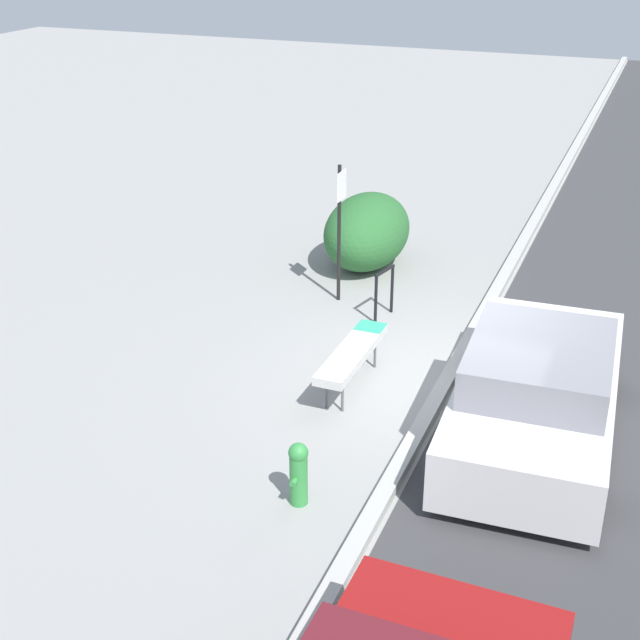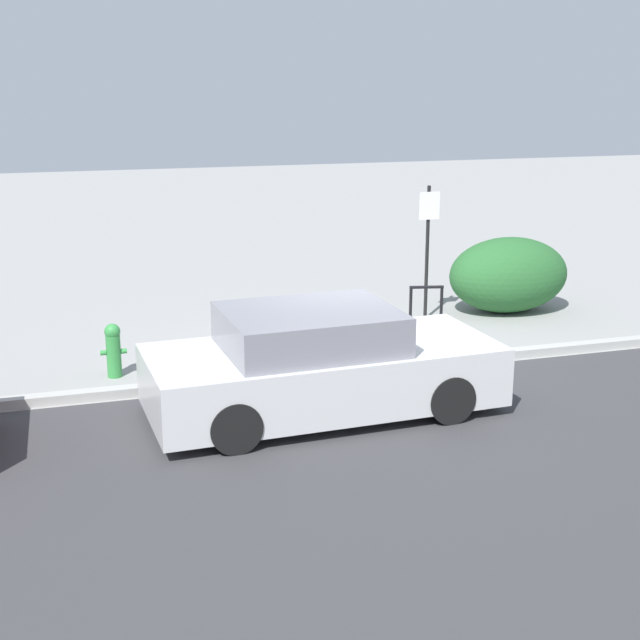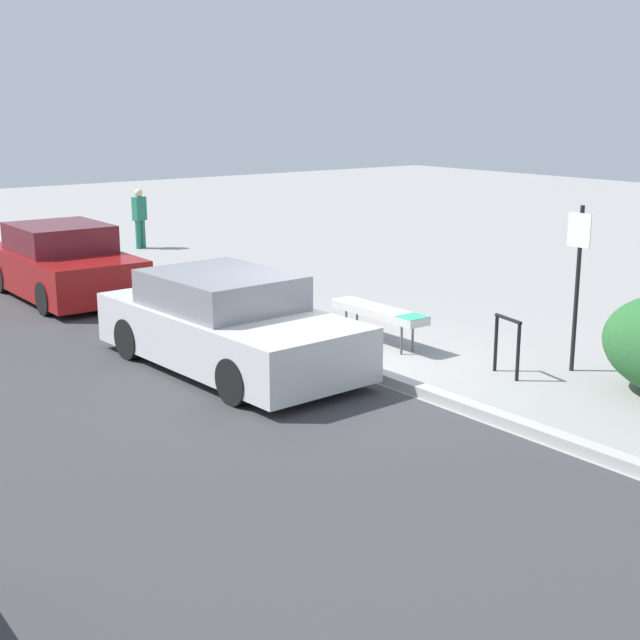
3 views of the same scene
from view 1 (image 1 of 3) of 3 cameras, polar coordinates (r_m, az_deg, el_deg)
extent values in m
plane|color=gray|center=(12.45, 8.17, -4.02)|extent=(60.00, 60.00, 0.00)
cube|color=#A8A8A3|center=(12.42, 8.18, -3.76)|extent=(60.00, 0.20, 0.13)
cylinder|color=#515156|center=(11.58, 1.45, -4.87)|extent=(0.04, 0.04, 0.45)
cylinder|color=#515156|center=(12.66, 3.54, -2.12)|extent=(0.04, 0.04, 0.45)
cylinder|color=#515156|center=(11.65, 0.42, -4.67)|extent=(0.04, 0.04, 0.45)
cylinder|color=#515156|center=(12.72, 2.59, -1.95)|extent=(0.04, 0.04, 0.45)
cube|color=silver|center=(12.01, 2.07, -2.14)|extent=(1.86, 0.42, 0.12)
cube|color=teal|center=(12.61, 3.25, -0.42)|extent=(0.36, 0.40, 0.01)
cylinder|color=black|center=(13.92, 3.59, 1.31)|extent=(0.05, 0.05, 0.80)
cylinder|color=black|center=(14.32, 4.63, 1.98)|extent=(0.05, 0.05, 0.80)
cylinder|color=black|center=(13.96, 4.17, 3.15)|extent=(0.55, 0.17, 0.05)
cylinder|color=black|center=(14.47, 1.22, 5.50)|extent=(0.06, 0.06, 2.30)
cube|color=white|center=(14.20, 1.41, 8.59)|extent=(0.36, 0.02, 0.46)
cylinder|color=#338C3F|center=(9.88, -1.38, -10.20)|extent=(0.20, 0.20, 0.60)
sphere|color=#338C3F|center=(9.68, -1.40, -8.49)|extent=(0.22, 0.22, 0.22)
cylinder|color=#338C3F|center=(9.74, -1.71, -10.36)|extent=(0.08, 0.07, 0.07)
cylinder|color=#338C3F|center=(9.95, -1.06, -9.49)|extent=(0.08, 0.07, 0.07)
ellipsoid|color=#28602D|center=(16.08, 3.03, 5.69)|extent=(2.19, 1.45, 1.33)
cylinder|color=black|center=(12.60, 10.53, -2.29)|extent=(0.61, 0.21, 0.60)
cylinder|color=black|center=(12.52, 18.09, -3.37)|extent=(0.61, 0.21, 0.60)
cylinder|color=black|center=(10.32, 8.05, -8.76)|extent=(0.61, 0.21, 0.60)
cylinder|color=black|center=(10.23, 17.40, -10.17)|extent=(0.61, 0.21, 0.60)
cube|color=silver|center=(11.27, 13.68, -4.96)|extent=(4.37, 2.01, 0.72)
cube|color=gray|center=(10.84, 13.89, -2.69)|extent=(2.13, 1.72, 0.50)
camera|label=2|loc=(11.32, 72.06, -2.77)|focal=50.00mm
camera|label=3|loc=(20.87, 37.40, 13.65)|focal=50.00mm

